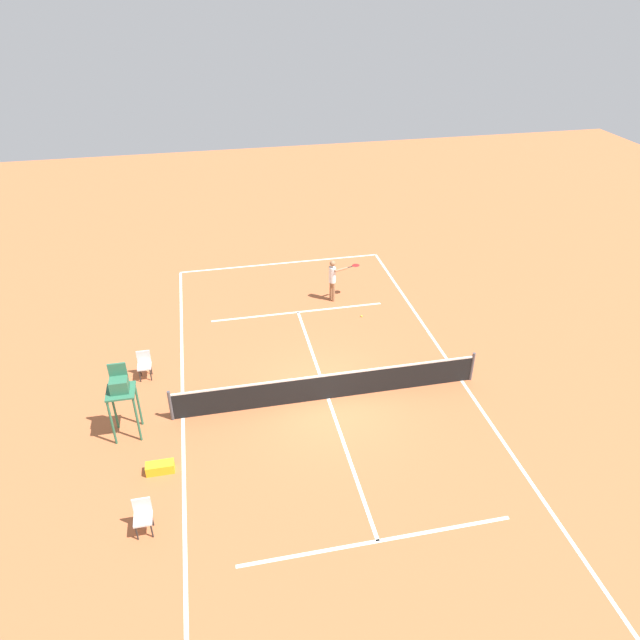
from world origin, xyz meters
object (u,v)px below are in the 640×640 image
Objects in this scene: courtside_chair_near at (143,515)px; player_serving at (334,277)px; umpire_chair at (120,390)px; tennis_ball at (362,316)px; courtside_chair_mid at (144,364)px; equipment_bag at (160,468)px.

player_serving is at bearing -124.64° from courtside_chair_near.
umpire_chair is at bearing -68.42° from player_serving.
tennis_ball is 8.45m from courtside_chair_mid.
player_serving is 10.17m from umpire_chair.
umpire_chair is (8.50, 5.03, 1.57)m from tennis_ball.
umpire_chair is at bearing -80.51° from courtside_chair_near.
tennis_ball is 0.07× the size of courtside_chair_near.
player_serving is at bearing -139.45° from umpire_chair.
player_serving is 8.31m from courtside_chair_mid.
equipment_bag is at bearing -58.00° from player_serving.
courtside_chair_mid is at bearing -82.95° from equipment_bag.
player_serving is 1.89× the size of courtside_chair_mid.
umpire_chair reaches higher than tennis_ball.
courtside_chair_mid is at bearing -87.81° from courtside_chair_near.
tennis_ball is 0.09× the size of equipment_bag.
courtside_chair_mid is (-0.37, -2.76, -1.07)m from umpire_chair.
courtside_chair_near is (7.88, 8.71, 0.50)m from tennis_ball.
umpire_chair is 3.88m from courtside_chair_near.
courtside_chair_near is 6.44m from courtside_chair_mid.
tennis_ball is at bearing 7.54° from player_serving.
umpire_chair is 2.54× the size of courtside_chair_near.
courtside_chair_near is at bearing 92.19° from courtside_chair_mid.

